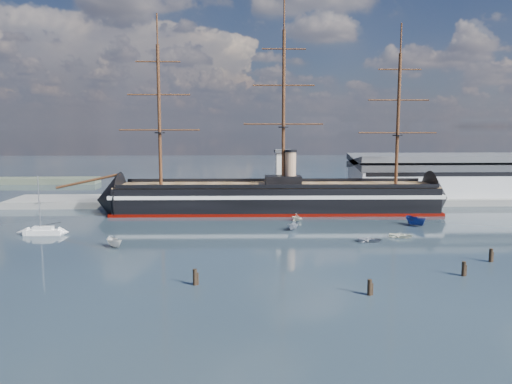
{
  "coord_description": "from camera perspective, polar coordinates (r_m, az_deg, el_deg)",
  "views": [
    {
      "loc": [
        -11.22,
        -78.35,
        23.91
      ],
      "look_at": [
        -6.68,
        35.0,
        9.0
      ],
      "focal_mm": 35.0,
      "sensor_mm": 36.0,
      "label": 1
    }
  ],
  "objects": [
    {
      "name": "piling_near_left",
      "position": [
        77.61,
        -6.98,
        -10.51
      ],
      "size": [
        0.64,
        0.64,
        3.2
      ],
      "primitive_type": "cylinder",
      "color": "black",
      "rests_on": "ground"
    },
    {
      "name": "quay",
      "position": [
        157.63,
        5.47,
        -1.27
      ],
      "size": [
        180.0,
        18.0,
        2.0
      ],
      "primitive_type": "cube",
      "color": "slate",
      "rests_on": "ground"
    },
    {
      "name": "piling_near_mid",
      "position": [
        74.5,
        12.83,
        -11.42
      ],
      "size": [
        0.64,
        0.64,
        3.02
      ],
      "primitive_type": "cylinder",
      "color": "black",
      "rests_on": "ground"
    },
    {
      "name": "motorboat_c",
      "position": [
        116.94,
        4.28,
        -4.33
      ],
      "size": [
        5.35,
        4.23,
        2.04
      ],
      "primitive_type": "imported",
      "rotation": [
        0.0,
        0.0,
        -0.54
      ],
      "color": "gray",
      "rests_on": "ground"
    },
    {
      "name": "quay_tower",
      "position": [
        152.68,
        3.06,
        2.16
      ],
      "size": [
        5.0,
        5.0,
        15.0
      ],
      "color": "silver",
      "rests_on": "ground"
    },
    {
      "name": "sailboat",
      "position": [
        120.97,
        -23.14,
        -4.12
      ],
      "size": [
        8.28,
        2.65,
        13.14
      ],
      "rotation": [
        0.0,
        0.0,
        -0.03
      ],
      "color": "silver",
      "rests_on": "ground"
    },
    {
      "name": "warship",
      "position": [
        140.09,
        1.57,
        -0.67
      ],
      "size": [
        113.04,
        18.05,
        53.94
      ],
      "rotation": [
        0.0,
        0.0,
        -0.02
      ],
      "color": "black",
      "rests_on": "ground"
    },
    {
      "name": "warehouse",
      "position": [
        173.56,
        21.23,
        1.71
      ],
      "size": [
        63.0,
        21.0,
        11.6
      ],
      "color": "#B7BABC",
      "rests_on": "ground"
    },
    {
      "name": "piling_near_right",
      "position": [
        88.13,
        22.61,
        -8.84
      ],
      "size": [
        0.64,
        0.64,
        3.08
      ],
      "primitive_type": "cylinder",
      "color": "black",
      "rests_on": "ground"
    },
    {
      "name": "motorboat_a",
      "position": [
        103.77,
        -15.83,
        -6.12
      ],
      "size": [
        5.97,
        5.36,
        2.36
      ],
      "primitive_type": "imported",
      "rotation": [
        0.0,
        0.0,
        0.67
      ],
      "color": "silver",
      "rests_on": "ground"
    },
    {
      "name": "motorboat_b",
      "position": [
        107.2,
        12.88,
        -5.59
      ],
      "size": [
        1.84,
        3.34,
        1.47
      ],
      "primitive_type": "imported",
      "rotation": [
        0.0,
        0.0,
        1.38
      ],
      "color": "gray",
      "rests_on": "ground"
    },
    {
      "name": "piling_far_right",
      "position": [
        98.93,
        25.22,
        -7.23
      ],
      "size": [
        0.64,
        0.64,
        3.11
      ],
      "primitive_type": "cylinder",
      "color": "black",
      "rests_on": "ground"
    },
    {
      "name": "motorboat_d",
      "position": [
        128.12,
        4.67,
        -3.29
      ],
      "size": [
        6.04,
        5.48,
        2.1
      ],
      "primitive_type": "imported",
      "rotation": [
        0.0,
        0.0,
        0.66
      ],
      "color": "white",
      "rests_on": "ground"
    },
    {
      "name": "ground",
      "position": [
        121.26,
        3.07,
        -3.9
      ],
      "size": [
        600.0,
        600.0,
        0.0
      ],
      "primitive_type": "plane",
      "color": "#1B252B",
      "rests_on": "ground"
    },
    {
      "name": "motorboat_e",
      "position": [
        113.03,
        16.2,
        -5.03
      ],
      "size": [
        2.42,
        3.37,
        1.46
      ],
      "primitive_type": "imported",
      "rotation": [
        0.0,
        0.0,
        1.15
      ],
      "color": "white",
      "rests_on": "ground"
    },
    {
      "name": "motorboat_f",
      "position": [
        127.34,
        17.77,
        -3.7
      ],
      "size": [
        7.59,
        5.34,
        2.86
      ],
      "primitive_type": "imported",
      "rotation": [
        0.0,
        0.0,
        0.43
      ],
      "color": "navy",
      "rests_on": "ground"
    }
  ]
}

